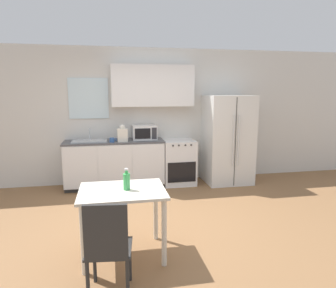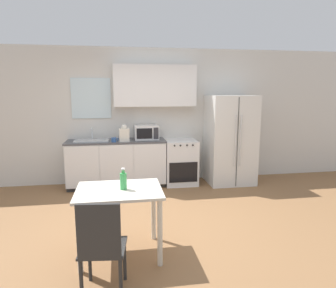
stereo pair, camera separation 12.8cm
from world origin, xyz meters
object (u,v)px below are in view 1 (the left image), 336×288
dining_table (123,201)px  dining_chair_near (108,244)px  coffee_mug (112,140)px  drink_bottle (127,181)px  microwave (144,132)px  oven_range (178,162)px  refrigerator (228,139)px

dining_table → dining_chair_near: dining_chair_near is taller
coffee_mug → drink_bottle: bearing=-86.9°
coffee_mug → dining_chair_near: bearing=-91.5°
dining_table → drink_bottle: size_ratio=3.92×
microwave → drink_bottle: microwave is taller
dining_table → oven_range: bearing=64.4°
refrigerator → microwave: (-1.68, 0.17, 0.17)m
coffee_mug → dining_chair_near: 3.16m
microwave → drink_bottle: bearing=-100.7°
refrigerator → dining_chair_near: 4.01m
oven_range → dining_table: (-1.22, -2.54, 0.19)m
oven_range → dining_table: bearing=-115.6°
dining_chair_near → drink_bottle: 0.83m
microwave → dining_table: (-0.55, -2.63, -0.41)m
oven_range → microwave: 0.91m
refrigerator → dining_chair_near: refrigerator is taller
refrigerator → microwave: size_ratio=3.81×
microwave → coffee_mug: bearing=-159.1°
microwave → drink_bottle: size_ratio=1.94×
drink_bottle → dining_chair_near: bearing=-106.2°
oven_range → drink_bottle: size_ratio=3.70×
microwave → dining_chair_near: (-0.71, -3.37, -0.52)m
coffee_mug → drink_bottle: size_ratio=0.55×
coffee_mug → dining_chair_near: size_ratio=0.14×
dining_table → drink_bottle: drink_bottle is taller
refrigerator → microwave: 1.69m
refrigerator → drink_bottle: bearing=-131.3°
refrigerator → dining_table: refrigerator is taller
dining_table → dining_chair_near: 0.76m
refrigerator → drink_bottle: 3.29m
refrigerator → dining_table: bearing=-132.1°
drink_bottle → refrigerator: bearing=48.7°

